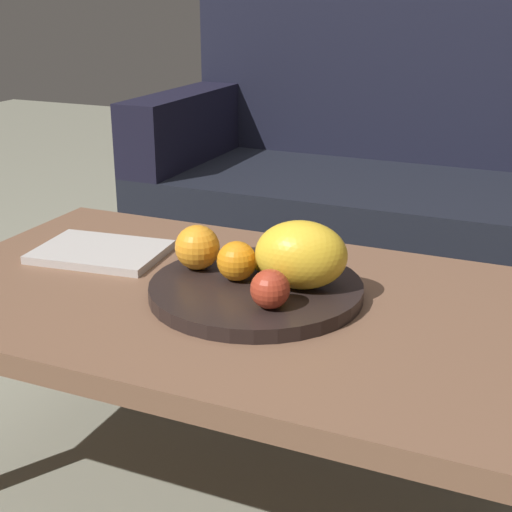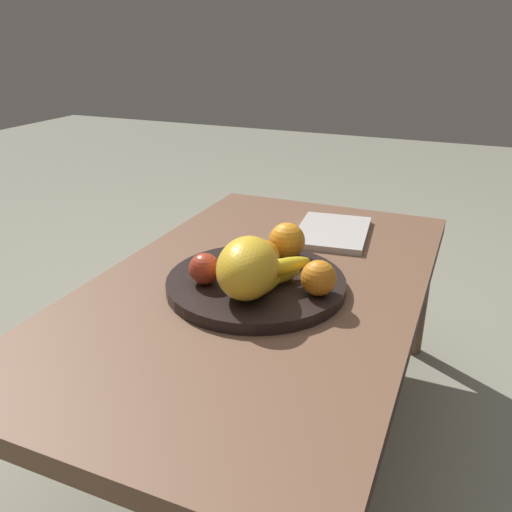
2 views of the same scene
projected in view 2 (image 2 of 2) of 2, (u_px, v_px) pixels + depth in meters
The scene contains 10 objects.
ground_plane at pixel (259, 435), 1.31m from camera, with size 8.00×8.00×0.00m, color gray.
coffee_table at pixel (259, 299), 1.16m from camera, with size 1.15×0.68×0.43m.
fruit_bowl at pixel (256, 283), 1.10m from camera, with size 0.37×0.37×0.03m, color black.
melon_large_front at pixel (248, 268), 1.01m from camera, with size 0.16×0.12×0.12m, color yellow.
orange_front at pixel (318, 278), 1.02m from camera, with size 0.07×0.07×0.07m, color orange.
orange_left at pixel (287, 241), 1.18m from camera, with size 0.08×0.08×0.08m, color orange.
orange_right at pixel (263, 256), 1.12m from camera, with size 0.07×0.07×0.07m, color orange.
apple_front at pixel (205, 269), 1.07m from camera, with size 0.06×0.06×0.06m, color #AD3621.
banana_bunch at pixel (272, 276), 1.05m from camera, with size 0.15×0.14×0.06m.
magazine at pixel (332, 232), 1.39m from camera, with size 0.25×0.18×0.02m, color beige.
Camera 2 is at (0.95, 0.39, 0.93)m, focal length 37.11 mm.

